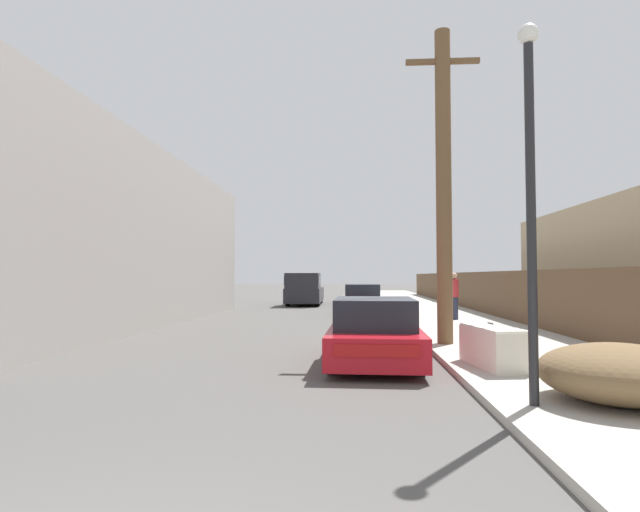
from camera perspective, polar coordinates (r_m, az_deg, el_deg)
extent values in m
cube|color=#ADA89E|center=(25.66, 12.46, -6.02)|extent=(4.20, 63.00, 0.12)
cube|color=silver|center=(9.60, 19.20, -9.85)|extent=(0.89, 1.71, 0.69)
cube|color=white|center=(9.56, 19.17, -7.72)|extent=(0.85, 1.64, 0.03)
cube|color=#333335|center=(10.09, 18.89, -7.28)|extent=(0.06, 0.20, 0.02)
cube|color=gray|center=(9.80, 18.53, -7.49)|extent=(0.66, 0.17, 0.01)
cube|color=gray|center=(9.34, 19.80, -7.74)|extent=(0.66, 0.17, 0.01)
cube|color=red|center=(10.46, 6.21, -9.48)|extent=(1.88, 4.45, 0.58)
cube|color=black|center=(10.00, 6.24, -6.49)|extent=(1.58, 2.15, 0.58)
cube|color=#B21414|center=(8.24, 6.50, -10.71)|extent=(1.39, 0.06, 0.20)
cylinder|color=black|center=(11.84, 2.32, -9.17)|extent=(0.22, 0.67, 0.66)
cylinder|color=black|center=(11.86, 9.85, -9.13)|extent=(0.22, 0.67, 0.66)
cylinder|color=black|center=(9.13, 1.46, -11.22)|extent=(0.22, 0.67, 0.66)
cylinder|color=black|center=(9.17, 11.27, -11.14)|extent=(0.22, 0.67, 0.66)
cube|color=gray|center=(22.32, 4.81, -5.52)|extent=(1.75, 4.06, 0.70)
cube|color=black|center=(22.14, 4.82, -3.94)|extent=(1.49, 2.28, 0.55)
cube|color=#B21414|center=(20.28, 4.97, -5.50)|extent=(1.33, 0.04, 0.24)
cylinder|color=black|center=(23.58, 2.94, -5.77)|extent=(0.21, 0.64, 0.64)
cylinder|color=black|center=(23.62, 6.52, -5.75)|extent=(0.21, 0.64, 0.64)
cylinder|color=black|center=(21.07, 2.90, -6.18)|extent=(0.21, 0.64, 0.64)
cylinder|color=black|center=(21.12, 6.91, -6.16)|extent=(0.21, 0.64, 0.64)
cube|color=#232328|center=(30.63, -1.70, -4.43)|extent=(2.11, 5.62, 0.84)
cube|color=#232328|center=(29.07, -1.95, -2.84)|extent=(1.94, 2.54, 0.89)
cube|color=black|center=(29.07, -1.95, -2.80)|extent=(1.98, 2.49, 0.49)
cylinder|color=black|center=(28.85, -0.28, -5.01)|extent=(0.27, 0.78, 0.78)
cylinder|color=black|center=(28.99, -3.67, -4.99)|extent=(0.27, 0.78, 0.78)
cylinder|color=black|center=(32.31, 0.06, -4.72)|extent=(0.27, 0.78, 0.78)
cylinder|color=black|center=(32.44, -2.96, -4.70)|extent=(0.27, 0.78, 0.78)
cylinder|color=brown|center=(12.67, 13.96, 7.86)|extent=(0.38, 0.38, 7.69)
cube|color=brown|center=(13.55, 13.82, 20.77)|extent=(1.80, 0.12, 0.12)
cylinder|color=#232326|center=(6.92, 22.99, 3.61)|extent=(0.12, 0.12, 4.63)
sphere|color=white|center=(7.56, 22.68, 22.37)|extent=(0.26, 0.26, 0.26)
ellipsoid|color=brown|center=(7.63, 31.06, -11.40)|extent=(2.01, 1.97, 0.75)
cube|color=brown|center=(24.53, 17.48, -3.87)|extent=(0.08, 43.53, 1.82)
cube|color=gray|center=(20.06, -25.87, 1.60)|extent=(7.00, 18.63, 6.07)
cylinder|color=#282D42|center=(19.41, 15.11, -5.79)|extent=(0.28, 0.28, 0.84)
cylinder|color=#B72D33|center=(19.38, 15.08, -3.58)|extent=(0.34, 0.34, 0.66)
sphere|color=tan|center=(19.37, 15.07, -2.22)|extent=(0.25, 0.25, 0.25)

